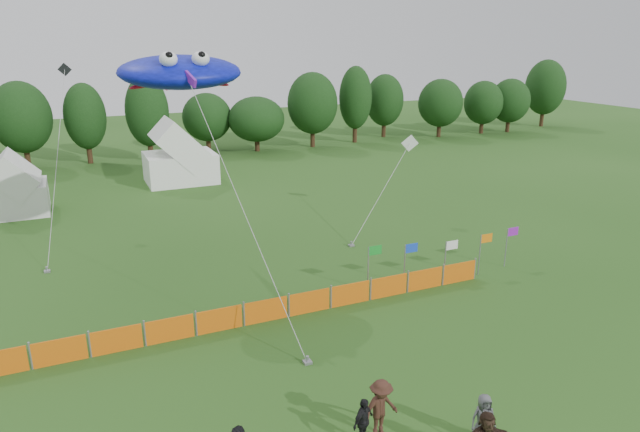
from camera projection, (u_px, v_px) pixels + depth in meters
name	position (u px, v px, depth m)	size (l,w,h in m)	color
ground	(400.00, 431.00, 17.49)	(160.00, 160.00, 0.00)	#234C16
treeline	(173.00, 115.00, 55.96)	(104.57, 8.78, 8.36)	#382314
tent_left	(16.00, 189.00, 38.50)	(3.87, 3.87, 3.41)	white
tent_right	(180.00, 158.00, 46.81)	(5.63, 4.51, 3.98)	white
barrier_fence	(266.00, 311.00, 24.07)	(21.90, 0.06, 1.00)	#D45B0B
flag_row	(445.00, 252.00, 28.12)	(8.73, 0.74, 2.20)	gray
spectator_c	(381.00, 409.00, 17.00)	(1.23, 0.71, 1.91)	#391F17
spectator_d	(363.00, 422.00, 16.73)	(0.89, 0.37, 1.53)	black
spectator_e	(483.00, 418.00, 16.83)	(0.77, 0.50, 1.58)	#4A4B4F
stingray_kite	(179.00, 72.00, 26.14)	(5.66, 17.28, 11.03)	#0E19D2
small_kite_white	(394.00, 170.00, 35.78)	(6.80, 3.99, 5.54)	white
small_kite_dark	(58.00, 146.00, 32.87)	(2.73, 9.83, 10.02)	black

